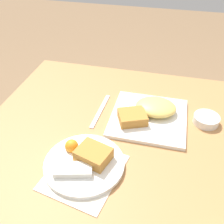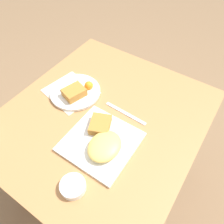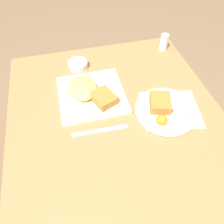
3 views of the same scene
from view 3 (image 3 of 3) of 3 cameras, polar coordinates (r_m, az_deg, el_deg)
ground_plane at (r=1.54m, az=0.61°, el=-17.93°), size 8.00×8.00×0.00m
dining_table at (r=0.97m, az=0.92°, el=-3.50°), size 0.96×0.87×0.74m
menu_card at (r=0.94m, az=14.97°, el=0.68°), size 0.25×0.27×0.00m
plate_square_near at (r=0.95m, az=-5.84°, el=5.08°), size 0.28×0.28×0.06m
plate_oval_far at (r=0.91m, az=13.73°, el=0.73°), size 0.25×0.25×0.05m
sauce_ramekin at (r=1.11m, az=-8.88°, el=12.18°), size 0.09×0.09×0.03m
salt_shaker at (r=1.25m, az=13.36°, el=17.12°), size 0.04×0.04×0.09m
butter_knife at (r=0.84m, az=-3.15°, el=-4.88°), size 0.02×0.22×0.00m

